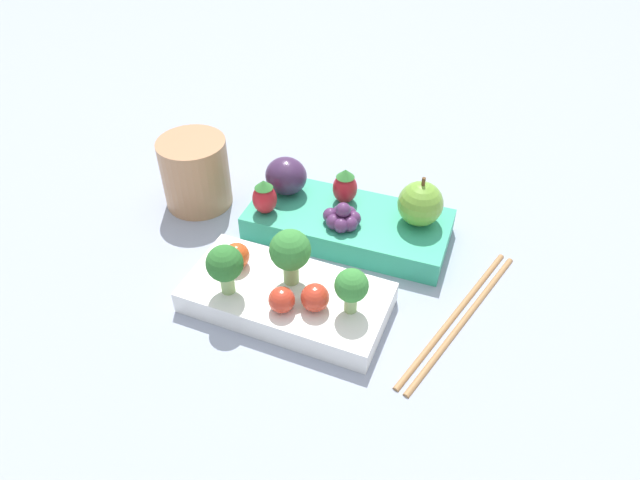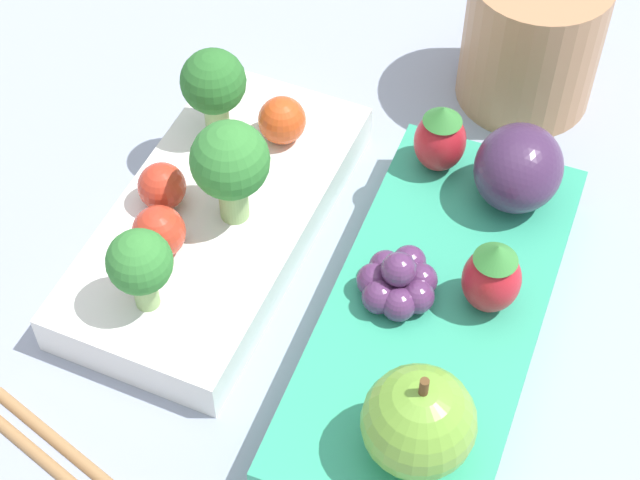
{
  "view_description": "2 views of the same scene",
  "coord_description": "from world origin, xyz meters",
  "px_view_note": "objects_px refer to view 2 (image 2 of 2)",
  "views": [
    {
      "loc": [
        -0.18,
        0.39,
        0.41
      ],
      "look_at": [
        -0.01,
        -0.0,
        0.04
      ],
      "focal_mm": 32.0,
      "sensor_mm": 36.0,
      "label": 1
    },
    {
      "loc": [
        -0.29,
        -0.13,
        0.43
      ],
      "look_at": [
        -0.01,
        -0.0,
        0.04
      ],
      "focal_mm": 60.0,
      "sensor_mm": 36.0,
      "label": 2
    }
  ],
  "objects_px": {
    "broccoli_floret_0": "(234,158)",
    "cherry_tomato_2": "(282,120)",
    "cherry_tomato_0": "(162,186)",
    "drinking_cup": "(532,38)",
    "plum": "(519,168)",
    "bento_box_savoury": "(215,223)",
    "broccoli_floret_2": "(214,84)",
    "bento_box_fruit": "(433,324)",
    "apple": "(419,422)",
    "strawberry_1": "(494,272)",
    "cherry_tomato_1": "(159,232)",
    "grape_cluster": "(397,283)",
    "strawberry_0": "(440,138)",
    "broccoli_floret_1": "(140,264)"
  },
  "relations": [
    {
      "from": "cherry_tomato_1",
      "to": "apple",
      "type": "distance_m",
      "value": 0.16
    },
    {
      "from": "plum",
      "to": "broccoli_floret_2",
      "type": "bearing_deg",
      "value": 96.68
    },
    {
      "from": "cherry_tomato_0",
      "to": "cherry_tomato_1",
      "type": "height_order",
      "value": "cherry_tomato_1"
    },
    {
      "from": "broccoli_floret_0",
      "to": "cherry_tomato_0",
      "type": "height_order",
      "value": "broccoli_floret_0"
    },
    {
      "from": "cherry_tomato_2",
      "to": "apple",
      "type": "relative_size",
      "value": 0.46
    },
    {
      "from": "strawberry_0",
      "to": "plum",
      "type": "relative_size",
      "value": 0.86
    },
    {
      "from": "cherry_tomato_1",
      "to": "cherry_tomato_2",
      "type": "bearing_deg",
      "value": -11.99
    },
    {
      "from": "drinking_cup",
      "to": "cherry_tomato_2",
      "type": "bearing_deg",
      "value": 138.59
    },
    {
      "from": "cherry_tomato_0",
      "to": "drinking_cup",
      "type": "distance_m",
      "value": 0.22
    },
    {
      "from": "broccoli_floret_2",
      "to": "cherry_tomato_0",
      "type": "xyz_separation_m",
      "value": [
        -0.06,
        0.0,
        -0.02
      ]
    },
    {
      "from": "cherry_tomato_0",
      "to": "strawberry_1",
      "type": "distance_m",
      "value": 0.17
    },
    {
      "from": "bento_box_savoury",
      "to": "broccoli_floret_1",
      "type": "height_order",
      "value": "broccoli_floret_1"
    },
    {
      "from": "broccoli_floret_0",
      "to": "grape_cluster",
      "type": "xyz_separation_m",
      "value": [
        -0.02,
        -0.09,
        -0.02
      ]
    },
    {
      "from": "cherry_tomato_0",
      "to": "grape_cluster",
      "type": "relative_size",
      "value": 0.64
    },
    {
      "from": "cherry_tomato_2",
      "to": "plum",
      "type": "xyz_separation_m",
      "value": [
        0.01,
        -0.12,
        0.01
      ]
    },
    {
      "from": "cherry_tomato_0",
      "to": "drinking_cup",
      "type": "height_order",
      "value": "drinking_cup"
    },
    {
      "from": "bento_box_savoury",
      "to": "apple",
      "type": "xyz_separation_m",
      "value": [
        -0.08,
        -0.14,
        0.04
      ]
    },
    {
      "from": "bento_box_fruit",
      "to": "strawberry_1",
      "type": "distance_m",
      "value": 0.04
    },
    {
      "from": "drinking_cup",
      "to": "broccoli_floret_0",
      "type": "bearing_deg",
      "value": 149.81
    },
    {
      "from": "bento_box_savoury",
      "to": "cherry_tomato_0",
      "type": "distance_m",
      "value": 0.03
    },
    {
      "from": "apple",
      "to": "strawberry_1",
      "type": "height_order",
      "value": "apple"
    },
    {
      "from": "cherry_tomato_1",
      "to": "broccoli_floret_2",
      "type": "bearing_deg",
      "value": 9.56
    },
    {
      "from": "cherry_tomato_2",
      "to": "strawberry_1",
      "type": "height_order",
      "value": "strawberry_1"
    },
    {
      "from": "strawberry_1",
      "to": "grape_cluster",
      "type": "bearing_deg",
      "value": 113.1
    },
    {
      "from": "broccoli_floret_0",
      "to": "apple",
      "type": "bearing_deg",
      "value": -124.04
    },
    {
      "from": "bento_box_fruit",
      "to": "drinking_cup",
      "type": "relative_size",
      "value": 2.74
    },
    {
      "from": "strawberry_1",
      "to": "plum",
      "type": "height_order",
      "value": "same"
    },
    {
      "from": "broccoli_floret_0",
      "to": "cherry_tomato_2",
      "type": "bearing_deg",
      "value": 2.32
    },
    {
      "from": "bento_box_savoury",
      "to": "apple",
      "type": "relative_size",
      "value": 3.51
    },
    {
      "from": "plum",
      "to": "cherry_tomato_1",
      "type": "bearing_deg",
      "value": 125.05
    },
    {
      "from": "cherry_tomato_0",
      "to": "drinking_cup",
      "type": "xyz_separation_m",
      "value": [
        0.18,
        -0.13,
        0.0
      ]
    },
    {
      "from": "strawberry_1",
      "to": "plum",
      "type": "bearing_deg",
      "value": 9.09
    },
    {
      "from": "bento_box_fruit",
      "to": "strawberry_1",
      "type": "bearing_deg",
      "value": -52.61
    },
    {
      "from": "broccoli_floret_2",
      "to": "cherry_tomato_2",
      "type": "xyz_separation_m",
      "value": [
        0.01,
        -0.03,
        -0.02
      ]
    },
    {
      "from": "drinking_cup",
      "to": "apple",
      "type": "bearing_deg",
      "value": -172.35
    },
    {
      "from": "broccoli_floret_1",
      "to": "drinking_cup",
      "type": "distance_m",
      "value": 0.26
    },
    {
      "from": "drinking_cup",
      "to": "bento_box_fruit",
      "type": "bearing_deg",
      "value": -175.16
    },
    {
      "from": "broccoli_floret_0",
      "to": "strawberry_0",
      "type": "xyz_separation_m",
      "value": [
        0.07,
        -0.08,
        -0.01
      ]
    },
    {
      "from": "broccoli_floret_0",
      "to": "cherry_tomato_2",
      "type": "xyz_separation_m",
      "value": [
        0.05,
        0.0,
        -0.02
      ]
    },
    {
      "from": "cherry_tomato_2",
      "to": "strawberry_1",
      "type": "distance_m",
      "value": 0.15
    },
    {
      "from": "bento_box_fruit",
      "to": "cherry_tomato_0",
      "type": "height_order",
      "value": "cherry_tomato_0"
    },
    {
      "from": "plum",
      "to": "bento_box_savoury",
      "type": "bearing_deg",
      "value": 116.88
    },
    {
      "from": "apple",
      "to": "bento_box_savoury",
      "type": "bearing_deg",
      "value": 59.64
    },
    {
      "from": "bento_box_fruit",
      "to": "cherry_tomato_1",
      "type": "bearing_deg",
      "value": 99.21
    },
    {
      "from": "broccoli_floret_1",
      "to": "cherry_tomato_2",
      "type": "height_order",
      "value": "broccoli_floret_1"
    },
    {
      "from": "bento_box_fruit",
      "to": "apple",
      "type": "distance_m",
      "value": 0.08
    },
    {
      "from": "cherry_tomato_1",
      "to": "bento_box_savoury",
      "type": "bearing_deg",
      "value": -17.24
    },
    {
      "from": "broccoli_floret_0",
      "to": "strawberry_0",
      "type": "relative_size",
      "value": 1.45
    },
    {
      "from": "broccoli_floret_1",
      "to": "plum",
      "type": "height_order",
      "value": "same"
    },
    {
      "from": "cherry_tomato_0",
      "to": "strawberry_1",
      "type": "height_order",
      "value": "strawberry_1"
    }
  ]
}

